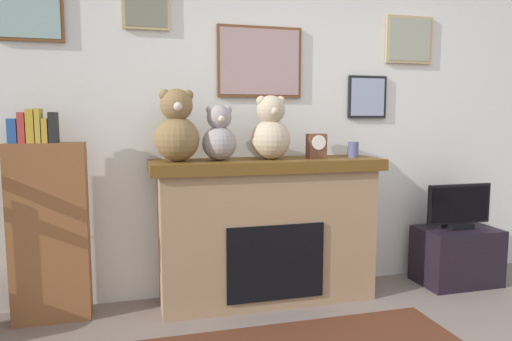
# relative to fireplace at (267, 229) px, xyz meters

# --- Properties ---
(back_wall) EXTENTS (5.20, 0.15, 2.60)m
(back_wall) POSITION_rel_fireplace_xyz_m (0.33, 0.28, 0.78)
(back_wall) COLOR silver
(back_wall) RESTS_ON ground_plane
(fireplace) EXTENTS (1.64, 0.50, 1.03)m
(fireplace) POSITION_rel_fireplace_xyz_m (0.00, 0.00, 0.00)
(fireplace) COLOR #997755
(fireplace) RESTS_ON ground_plane
(bookshelf) EXTENTS (0.48, 0.16, 1.38)m
(bookshelf) POSITION_rel_fireplace_xyz_m (-1.46, 0.02, 0.10)
(bookshelf) COLOR brown
(bookshelf) RESTS_ON ground_plane
(tv_stand) EXTENTS (0.61, 0.40, 0.45)m
(tv_stand) POSITION_rel_fireplace_xyz_m (1.56, -0.08, -0.30)
(tv_stand) COLOR black
(tv_stand) RESTS_ON ground_plane
(television) EXTENTS (0.56, 0.14, 0.35)m
(television) POSITION_rel_fireplace_xyz_m (1.56, -0.08, 0.10)
(television) COLOR black
(television) RESTS_ON tv_stand
(candle_jar) EXTENTS (0.08, 0.08, 0.12)m
(candle_jar) POSITION_rel_fireplace_xyz_m (0.66, -0.02, 0.57)
(candle_jar) COLOR #4C517A
(candle_jar) RESTS_ON fireplace
(mantel_clock) EXTENTS (0.13, 0.10, 0.18)m
(mantel_clock) POSITION_rel_fireplace_xyz_m (0.37, -0.02, 0.60)
(mantel_clock) COLOR brown
(mantel_clock) RESTS_ON fireplace
(teddy_bear_grey) EXTENTS (0.30, 0.30, 0.48)m
(teddy_bear_grey) POSITION_rel_fireplace_xyz_m (-0.63, -0.02, 0.73)
(teddy_bear_grey) COLOR olive
(teddy_bear_grey) RESTS_ON fireplace
(teddy_bear_tan) EXTENTS (0.24, 0.24, 0.38)m
(teddy_bear_tan) POSITION_rel_fireplace_xyz_m (-0.35, -0.02, 0.68)
(teddy_bear_tan) COLOR gray
(teddy_bear_tan) RESTS_ON fireplace
(teddy_bear_cream) EXTENTS (0.28, 0.28, 0.45)m
(teddy_bear_cream) POSITION_rel_fireplace_xyz_m (0.02, -0.02, 0.71)
(teddy_bear_cream) COLOR #BEAC8C
(teddy_bear_cream) RESTS_ON fireplace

